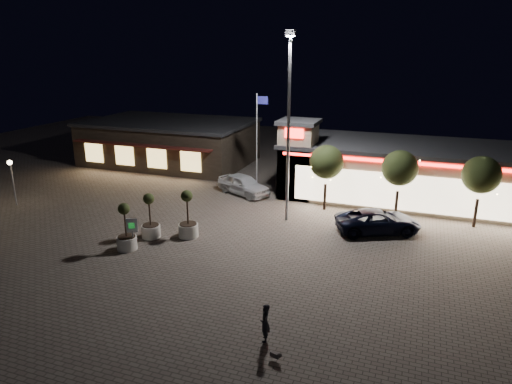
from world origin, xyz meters
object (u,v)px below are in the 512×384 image
(white_sedan, at_px, (243,184))
(planter_mid, at_px, (126,235))
(planter_left, at_px, (151,224))
(pickup_truck, at_px, (378,221))
(pedestrian, at_px, (265,323))
(valet_sign, at_px, (132,228))

(white_sedan, height_order, planter_mid, planter_mid)
(planter_left, bearing_deg, pickup_truck, 23.29)
(pickup_truck, height_order, pedestrian, pedestrian)
(planter_mid, xyz_separation_m, valet_sign, (0.40, 0.06, 0.48))
(pickup_truck, xyz_separation_m, white_sedan, (-11.01, 4.48, 0.07))
(planter_left, bearing_deg, planter_mid, -98.99)
(pedestrian, xyz_separation_m, planter_mid, (-10.46, 5.52, 0.08))
(pedestrian, distance_m, valet_sign, 11.51)
(pedestrian, height_order, valet_sign, valet_sign)
(planter_mid, bearing_deg, white_sedan, 78.36)
(valet_sign, bearing_deg, planter_mid, -171.17)
(white_sedan, distance_m, valet_sign, 12.35)
(white_sedan, xyz_separation_m, planter_left, (-2.19, -10.16, 0.07))
(planter_left, bearing_deg, pedestrian, -36.77)
(pickup_truck, height_order, valet_sign, valet_sign)
(pickup_truck, xyz_separation_m, pedestrian, (-3.08, -13.25, 0.07))
(pickup_truck, relative_size, pedestrian, 3.31)
(white_sedan, xyz_separation_m, valet_sign, (-2.12, -12.15, 0.55))
(white_sedan, xyz_separation_m, planter_mid, (-2.52, -12.22, 0.07))
(pedestrian, bearing_deg, pickup_truck, 152.06)
(pickup_truck, height_order, planter_left, planter_left)
(pickup_truck, height_order, planter_mid, planter_mid)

